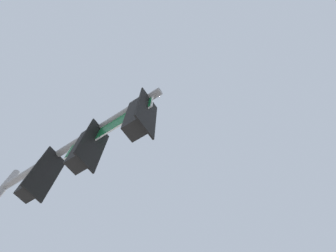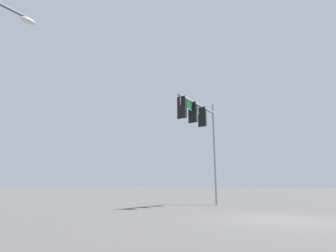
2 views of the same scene
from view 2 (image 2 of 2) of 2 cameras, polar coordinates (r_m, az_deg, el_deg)
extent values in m
plane|color=#514F4C|center=(11.08, 23.50, -18.20)|extent=(400.00, 400.00, 0.00)
cylinder|color=gray|center=(18.09, 10.14, -5.77)|extent=(0.17, 0.17, 6.81)
cylinder|color=gray|center=(16.67, 6.50, 4.60)|extent=(4.57, 0.60, 0.16)
cube|color=black|center=(16.90, 7.35, 2.01)|extent=(0.08, 0.52, 1.30)
cube|color=black|center=(17.07, 7.64, 1.87)|extent=(0.39, 0.35, 1.10)
cylinder|color=black|center=(17.23, 7.58, 3.83)|extent=(0.04, 0.04, 0.12)
cylinder|color=#340503|center=(17.33, 7.91, 2.78)|extent=(0.05, 0.22, 0.22)
cylinder|color=#392D05|center=(17.24, 7.94, 1.73)|extent=(0.05, 0.22, 0.22)
cylinder|color=green|center=(17.16, 7.97, 0.66)|extent=(0.05, 0.22, 0.22)
cube|color=black|center=(15.83, 5.27, 2.98)|extent=(0.08, 0.52, 1.30)
cube|color=black|center=(15.99, 5.60, 2.83)|extent=(0.39, 0.35, 1.10)
cylinder|color=black|center=(16.17, 5.55, 4.91)|extent=(0.04, 0.04, 0.12)
cylinder|color=#340503|center=(16.25, 5.92, 3.79)|extent=(0.05, 0.22, 0.22)
cylinder|color=#392D05|center=(16.16, 5.94, 2.67)|extent=(0.05, 0.22, 0.22)
cylinder|color=green|center=(16.08, 5.97, 1.53)|extent=(0.05, 0.22, 0.22)
cube|color=black|center=(14.79, 2.89, 4.10)|extent=(0.08, 0.52, 1.30)
cube|color=black|center=(14.94, 3.27, 3.92)|extent=(0.39, 0.35, 1.10)
cylinder|color=black|center=(15.13, 3.24, 6.13)|extent=(0.04, 0.04, 0.12)
cylinder|color=#340503|center=(15.21, 3.64, 4.93)|extent=(0.05, 0.22, 0.22)
cylinder|color=#392D05|center=(15.11, 3.66, 3.74)|extent=(0.05, 0.22, 0.22)
cylinder|color=green|center=(15.02, 3.68, 2.53)|extent=(0.05, 0.22, 0.22)
cube|color=#0F602D|center=(15.71, 4.77, 4.44)|extent=(2.11, 0.25, 0.44)
cube|color=white|center=(15.71, 4.77, 4.44)|extent=(2.17, 0.24, 0.50)
cylinder|color=#4C4C51|center=(12.07, -31.01, 20.89)|extent=(1.29, 0.19, 0.10)
ellipsoid|color=silver|center=(12.22, -28.17, 19.56)|extent=(0.56, 0.28, 0.20)
camera|label=1|loc=(13.85, -5.02, -12.78)|focal=28.00mm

